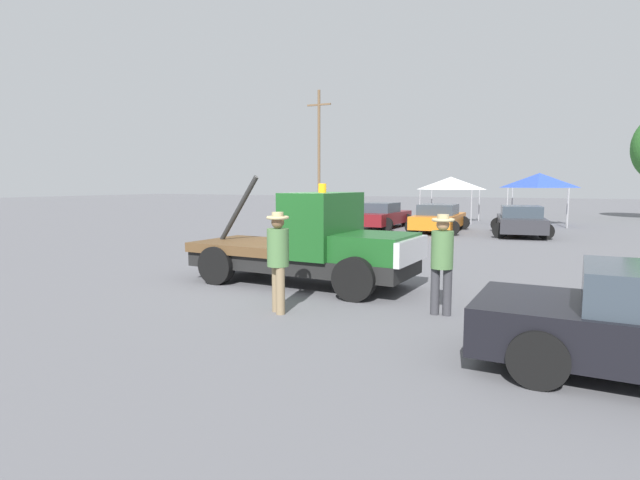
% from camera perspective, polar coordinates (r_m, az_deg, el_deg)
% --- Properties ---
extents(ground_plane, '(160.00, 160.00, 0.00)m').
position_cam_1_polar(ground_plane, '(11.60, -2.24, -5.04)').
color(ground_plane, slate).
extents(tow_truck, '(5.41, 2.34, 2.51)m').
position_cam_1_polar(tow_truck, '(11.29, -0.86, -0.68)').
color(tow_truck, black).
rests_on(tow_truck, ground).
extents(person_near_truck, '(0.39, 0.39, 1.78)m').
position_cam_1_polar(person_near_truck, '(8.96, 13.78, -1.81)').
color(person_near_truck, '#38383D').
rests_on(person_near_truck, ground).
extents(person_at_hood, '(0.40, 0.40, 1.81)m').
position_cam_1_polar(person_at_hood, '(8.88, -4.82, -1.60)').
color(person_at_hood, '#847051').
rests_on(person_at_hood, ground).
extents(parked_car_maroon, '(2.47, 4.84, 1.34)m').
position_cam_1_polar(parked_car_maroon, '(26.35, 7.00, 2.77)').
color(parked_car_maroon, maroon).
rests_on(parked_car_maroon, ground).
extents(parked_car_orange, '(2.58, 4.90, 1.34)m').
position_cam_1_polar(parked_car_orange, '(24.87, 13.40, 2.43)').
color(parked_car_orange, orange).
rests_on(parked_car_orange, ground).
extents(parked_car_charcoal, '(2.90, 5.06, 1.34)m').
position_cam_1_polar(parked_car_charcoal, '(24.26, 21.93, 2.04)').
color(parked_car_charcoal, '#2D2D33').
rests_on(parked_car_charcoal, ground).
extents(canopy_tent_white, '(3.06, 3.06, 2.74)m').
position_cam_1_polar(canopy_tent_white, '(31.53, 14.72, 6.29)').
color(canopy_tent_white, '#9E9EA3').
rests_on(canopy_tent_white, ground).
extents(canopy_tent_blue, '(3.07, 3.07, 2.92)m').
position_cam_1_polar(canopy_tent_blue, '(30.67, 23.77, 6.25)').
color(canopy_tent_blue, '#9E9EA3').
rests_on(canopy_tent_blue, ground).
extents(utility_pole, '(2.20, 0.24, 10.25)m').
position_cam_1_polar(utility_pole, '(43.57, -0.12, 10.48)').
color(utility_pole, brown).
rests_on(utility_pole, ground).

